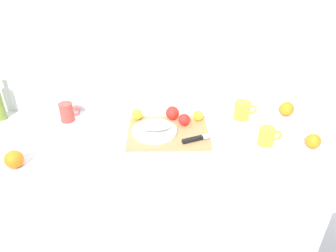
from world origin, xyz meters
TOP-DOWN VIEW (x-y plane):
  - ground_plane at (0.00, 0.00)m, footprint 12.00×12.00m
  - back_wall at (0.00, 0.33)m, footprint 3.20×0.05m
  - kitchen_counter at (0.00, 0.00)m, footprint 2.00×0.60m
  - cutting_board at (0.20, 0.03)m, footprint 0.42×0.32m
  - white_plate at (0.13, 0.01)m, footprint 0.23×0.23m
  - fish_fillet at (0.13, 0.01)m, footprint 0.18×0.07m
  - chef_knife at (0.37, -0.05)m, footprint 0.28×0.13m
  - lemon_0 at (0.37, 0.14)m, footprint 0.06×0.06m
  - lemon_1 at (0.03, 0.15)m, footprint 0.06×0.06m
  - tomato_0 at (0.29, 0.09)m, footprint 0.06×0.06m
  - tomato_1 at (0.23, 0.15)m, footprint 0.07×0.07m
  - coffee_mug_0 at (0.69, -0.07)m, footprint 0.12×0.08m
  - coffee_mug_1 at (0.63, 0.19)m, footprint 0.13×0.09m
  - coffee_mug_2 at (-0.36, 0.18)m, footprint 0.12×0.08m
  - orange_1 at (-0.49, -0.23)m, footprint 0.08×0.08m
  - orange_2 at (0.91, -0.11)m, footprint 0.07×0.07m
  - orange_3 at (0.89, 0.22)m, footprint 0.08×0.08m

SIDE VIEW (x-z plane):
  - ground_plane at x=0.00m, z-range 0.00..0.00m
  - kitchen_counter at x=0.00m, z-range 0.00..0.90m
  - cutting_board at x=0.20m, z-range 0.90..0.92m
  - white_plate at x=0.13m, z-range 0.92..0.93m
  - chef_knife at x=0.37m, z-range 0.92..0.94m
  - orange_2 at x=0.91m, z-range 0.90..0.97m
  - orange_1 at x=-0.49m, z-range 0.90..0.98m
  - orange_3 at x=0.89m, z-range 0.90..0.98m
  - coffee_mug_0 at x=0.69m, z-range 0.90..0.99m
  - lemon_0 at x=0.37m, z-range 0.92..0.98m
  - lemon_1 at x=0.03m, z-range 0.92..0.98m
  - coffee_mug_1 at x=0.63m, z-range 0.90..1.00m
  - tomato_0 at x=0.29m, z-range 0.92..0.98m
  - fish_fillet at x=0.13m, z-range 0.94..0.97m
  - coffee_mug_2 at x=-0.36m, z-range 0.90..1.01m
  - tomato_1 at x=0.23m, z-range 0.92..0.99m
  - back_wall at x=0.00m, z-range 0.00..2.50m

